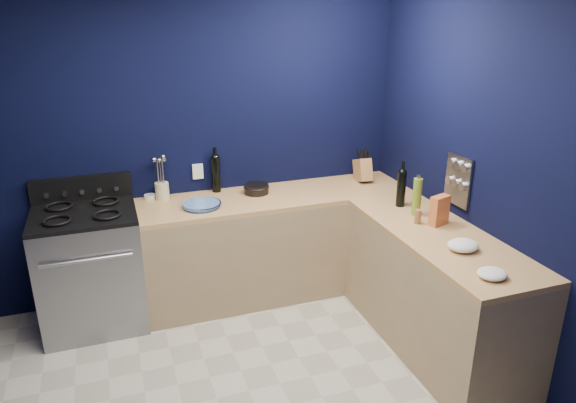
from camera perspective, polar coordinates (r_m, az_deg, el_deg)
name	(u,v)px	position (r m, az deg, el deg)	size (l,w,h in m)	color
wall_back	(196,145)	(4.52, -9.88, 5.95)	(3.50, 0.02, 2.60)	black
wall_right	(516,187)	(3.72, 23.31, 1.40)	(0.02, 3.50, 2.60)	black
cab_back	(277,245)	(4.65, -1.20, -4.74)	(2.30, 0.63, 0.86)	#A0835B
top_back	(276,197)	(4.47, -1.25, 0.48)	(2.30, 0.63, 0.04)	olive
cab_right	(434,293)	(4.08, 15.47, -9.42)	(0.63, 1.67, 0.86)	#A0835B
top_right	(441,237)	(3.88, 16.09, -3.64)	(0.63, 1.67, 0.04)	olive
gas_range	(91,271)	(4.44, -20.39, -6.97)	(0.76, 0.66, 0.92)	gray
oven_door	(92,291)	(4.17, -20.35, -9.02)	(0.59, 0.02, 0.42)	black
cooktop	(83,214)	(4.25, -21.17, -1.27)	(0.76, 0.66, 0.03)	black
backguard	(82,188)	(4.50, -21.30, 1.32)	(0.76, 0.06, 0.20)	black
spice_panel	(458,180)	(4.14, 17.83, 2.18)	(0.02, 0.28, 0.38)	gray
wall_outlet	(198,171)	(4.56, -9.67, 3.21)	(0.09, 0.02, 0.13)	white
plate_stack	(201,205)	(4.25, -9.30, -0.36)	(0.29, 0.29, 0.04)	#4758AC
ramekin	(150,197)	(4.52, -14.63, 0.50)	(0.09, 0.09, 0.04)	white
utensil_crock	(162,191)	(4.47, -13.37, 1.11)	(0.11, 0.11, 0.14)	beige
wine_bottle_back	(216,174)	(4.54, -7.75, 2.92)	(0.08, 0.08, 0.31)	black
lemon_basket	(256,189)	(4.50, -3.42, 1.37)	(0.21, 0.21, 0.08)	black
knife_block	(363,170)	(4.84, 8.03, 3.37)	(0.11, 0.18, 0.20)	olive
wine_bottle_right	(401,189)	(4.27, 12.07, 1.34)	(0.07, 0.07, 0.29)	black
oil_bottle	(417,197)	(4.11, 13.68, 0.49)	(0.07, 0.07, 0.29)	olive
spice_jar_near	(418,217)	(3.99, 13.77, -1.58)	(0.05, 0.05, 0.11)	olive
spice_jar_far	(433,211)	(4.14, 15.34, -0.97)	(0.05, 0.05, 0.10)	olive
crouton_bag	(439,210)	(3.99, 15.96, -0.93)	(0.15, 0.07, 0.22)	#A91832
towel_front	(463,245)	(3.65, 18.30, -4.49)	(0.21, 0.18, 0.07)	white
towel_end	(492,274)	(3.36, 21.08, -7.25)	(0.18, 0.16, 0.05)	white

